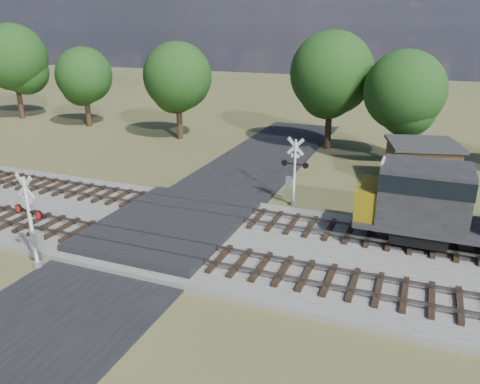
% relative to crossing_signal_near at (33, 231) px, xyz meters
% --- Properties ---
extents(ground, '(160.00, 160.00, 0.00)m').
position_rel_crossing_signal_near_xyz_m(ground, '(3.50, 5.22, -1.86)').
color(ground, '#464927').
rests_on(ground, ground).
extents(ballast_bed, '(140.00, 10.00, 0.30)m').
position_rel_crossing_signal_near_xyz_m(ballast_bed, '(13.50, 5.72, -1.71)').
color(ballast_bed, gray).
rests_on(ballast_bed, ground).
extents(road, '(7.00, 60.00, 0.08)m').
position_rel_crossing_signal_near_xyz_m(road, '(3.50, 5.22, -1.82)').
color(road, black).
rests_on(road, ground).
extents(crossing_panel, '(7.00, 9.00, 0.62)m').
position_rel_crossing_signal_near_xyz_m(crossing_panel, '(3.50, 5.72, -1.55)').
color(crossing_panel, '#262628').
rests_on(crossing_panel, ground).
extents(track_near, '(140.00, 2.60, 0.33)m').
position_rel_crossing_signal_near_xyz_m(track_near, '(6.62, 3.22, -1.45)').
color(track_near, black).
rests_on(track_near, ballast_bed).
extents(track_far, '(140.00, 2.60, 0.33)m').
position_rel_crossing_signal_near_xyz_m(track_far, '(6.62, 8.22, -1.45)').
color(track_far, black).
rests_on(track_far, ballast_bed).
extents(crossing_signal_near, '(1.79, 0.46, 4.48)m').
position_rel_crossing_signal_near_xyz_m(crossing_signal_near, '(0.00, 0.00, 0.00)').
color(crossing_signal_near, silver).
rests_on(crossing_signal_near, ground).
extents(crossing_signal_far, '(1.70, 0.39, 4.21)m').
position_rel_crossing_signal_near_xyz_m(crossing_signal_far, '(8.48, 11.83, -0.11)').
color(crossing_signal_far, silver).
rests_on(crossing_signal_far, ground).
extents(equipment_shed, '(5.36, 5.36, 3.01)m').
position_rel_crossing_signal_near_xyz_m(equipment_shed, '(15.51, 18.54, -0.34)').
color(equipment_shed, '#4B3420').
rests_on(equipment_shed, ground).
extents(treeline, '(80.90, 10.00, 11.27)m').
position_rel_crossing_signal_near_xyz_m(treeline, '(10.82, 25.23, 4.42)').
color(treeline, black).
rests_on(treeline, ground).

